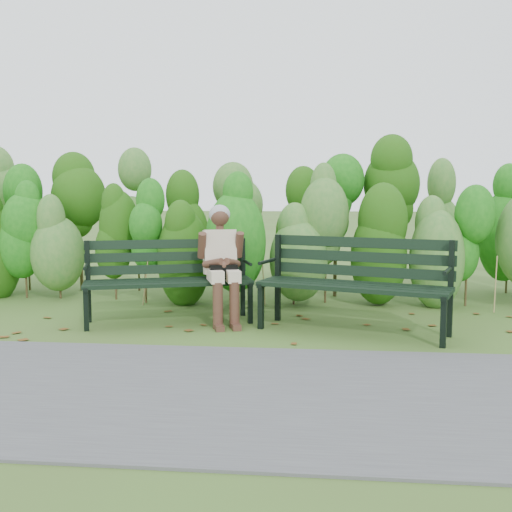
# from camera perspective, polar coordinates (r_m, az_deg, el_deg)

# --- Properties ---
(ground) EXTENTS (80.00, 80.00, 0.00)m
(ground) POSITION_cam_1_polar(r_m,az_deg,el_deg) (6.64, -0.31, -6.77)
(ground) COLOR #465826
(footpath) EXTENTS (60.00, 2.50, 0.01)m
(footpath) POSITION_cam_1_polar(r_m,az_deg,el_deg) (4.54, -3.34, -12.88)
(footpath) COLOR #474749
(footpath) RESTS_ON ground
(hedge_band) EXTENTS (11.04, 1.67, 2.42)m
(hedge_band) POSITION_cam_1_polar(r_m,az_deg,el_deg) (8.33, 1.06, 4.58)
(hedge_band) COLOR #47381E
(hedge_band) RESTS_ON ground
(leaf_litter) EXTENTS (5.73, 2.09, 0.01)m
(leaf_litter) POSITION_cam_1_polar(r_m,az_deg,el_deg) (6.51, -3.76, -7.02)
(leaf_litter) COLOR brown
(leaf_litter) RESTS_ON ground
(bench_left) EXTENTS (1.97, 1.15, 0.94)m
(bench_left) POSITION_cam_1_polar(r_m,az_deg,el_deg) (6.92, -8.37, -1.67)
(bench_left) COLOR black
(bench_left) RESTS_ON ground
(bench_right) EXTENTS (2.10, 1.26, 1.00)m
(bench_right) POSITION_cam_1_polar(r_m,az_deg,el_deg) (6.45, 9.48, -1.93)
(bench_right) COLOR black
(bench_right) RESTS_ON ground
(seated_woman) EXTENTS (0.58, 0.82, 1.34)m
(seated_woman) POSITION_cam_1_polar(r_m,az_deg,el_deg) (6.77, -3.30, -0.03)
(seated_woman) COLOR beige
(seated_woman) RESTS_ON ground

